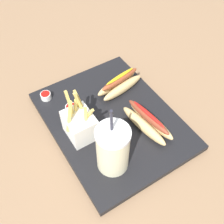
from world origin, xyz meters
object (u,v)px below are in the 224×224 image
object	(u,v)px
hot_dog_2	(148,122)
ketchup_cup_2	(46,96)
soda_cup	(113,149)
ketchup_cup_1	(71,108)
hot_dog_1	(120,84)
fries_basket	(79,124)

from	to	relation	value
hot_dog_2	ketchup_cup_2	distance (m)	0.34
soda_cup	ketchup_cup_1	bearing A→B (deg)	2.54
hot_dog_1	ketchup_cup_2	distance (m)	0.24
ketchup_cup_1	ketchup_cup_2	world-z (taller)	same
soda_cup	hot_dog_2	size ratio (longest dim) A/B	1.23
soda_cup	fries_basket	size ratio (longest dim) A/B	1.51
soda_cup	hot_dog_2	xyz separation A→B (m)	(0.05, -0.15, -0.05)
hot_dog_2	fries_basket	bearing A→B (deg)	63.92
soda_cup	ketchup_cup_2	xyz separation A→B (m)	(0.32, 0.06, -0.06)
soda_cup	ketchup_cup_2	size ratio (longest dim) A/B	6.66
soda_cup	ketchup_cup_1	distance (m)	0.23
soda_cup	hot_dog_1	distance (m)	0.28
hot_dog_1	ketchup_cup_1	bearing A→B (deg)	89.47
hot_dog_2	ketchup_cup_1	distance (m)	0.24
soda_cup	fries_basket	distance (m)	0.14
fries_basket	ketchup_cup_2	xyz separation A→B (m)	(0.18, 0.03, -0.03)
fries_basket	ketchup_cup_2	bearing A→B (deg)	9.31
soda_cup	ketchup_cup_1	world-z (taller)	soda_cup
soda_cup	ketchup_cup_2	bearing A→B (deg)	9.94
fries_basket	ketchup_cup_1	xyz separation A→B (m)	(0.09, -0.02, -0.03)
fries_basket	ketchup_cup_2	distance (m)	0.19
ketchup_cup_2	hot_dog_1	bearing A→B (deg)	-112.73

